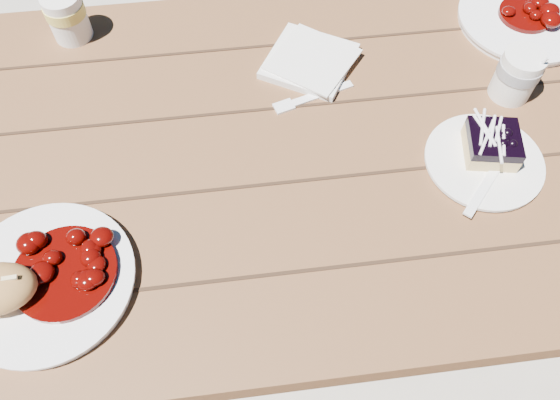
{
  "coord_description": "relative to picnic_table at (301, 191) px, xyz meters",
  "views": [
    {
      "loc": [
        -0.11,
        -0.57,
        1.5
      ],
      "look_at": [
        -0.06,
        -0.15,
        0.81
      ],
      "focal_mm": 35.0,
      "sensor_mm": 36.0,
      "label": 1
    }
  ],
  "objects": [
    {
      "name": "fork_table",
      "position": [
        0.05,
        0.1,
        0.16
      ],
      "size": [
        0.16,
        0.07,
        0.0
      ],
      "primitive_type": null,
      "rotation": [
        0.0,
        0.0,
        1.87
      ],
      "color": "white",
      "rests_on": "picnic_table"
    },
    {
      "name": "goulash_stew",
      "position": [
        -0.38,
        -0.21,
        0.2
      ],
      "size": [
        0.15,
        0.15,
        0.04
      ],
      "primitive_type": null,
      "color": "#4B0502",
      "rests_on": "main_plate"
    },
    {
      "name": "second_stew",
      "position": [
        0.48,
        0.24,
        0.2
      ],
      "size": [
        0.11,
        0.11,
        0.04
      ],
      "primitive_type": null,
      "color": "#4B0502",
      "rests_on": "second_plate"
    },
    {
      "name": "napkin_stack",
      "position": [
        0.04,
        0.18,
        0.17
      ],
      "size": [
        0.21,
        0.21,
        0.01
      ],
      "primitive_type": "cube",
      "rotation": [
        0.0,
        0.0,
        1.04
      ],
      "color": "white",
      "rests_on": "picnic_table"
    },
    {
      "name": "picnic_table",
      "position": [
        0.0,
        0.0,
        0.0
      ],
      "size": [
        2.0,
        1.55,
        0.75
      ],
      "color": "brown",
      "rests_on": "ground"
    },
    {
      "name": "dessert_plate",
      "position": [
        0.29,
        -0.08,
        0.17
      ],
      "size": [
        0.19,
        0.19,
        0.01
      ],
      "primitive_type": "cylinder",
      "color": "white",
      "rests_on": "picnic_table"
    },
    {
      "name": "blueberry_cake",
      "position": [
        0.3,
        -0.07,
        0.19
      ],
      "size": [
        0.1,
        0.1,
        0.05
      ],
      "rotation": [
        0.0,
        0.0,
        -0.18
      ],
      "color": "#E2C27B",
      "rests_on": "dessert_plate"
    },
    {
      "name": "ground",
      "position": [
        0.0,
        0.0,
        -0.59
      ],
      "size": [
        60.0,
        60.0,
        0.0
      ],
      "primitive_type": "plane",
      "color": "#A9A499",
      "rests_on": "ground"
    },
    {
      "name": "main_plate",
      "position": [
        -0.41,
        -0.21,
        0.17
      ],
      "size": [
        0.25,
        0.25,
        0.02
      ],
      "primitive_type": "cylinder",
      "color": "white",
      "rests_on": "picnic_table"
    },
    {
      "name": "coffee_cup",
      "position": [
        0.39,
        0.06,
        0.21
      ],
      "size": [
        0.07,
        0.07,
        0.09
      ],
      "primitive_type": "cylinder",
      "color": "white",
      "rests_on": "picnic_table"
    },
    {
      "name": "second_cup",
      "position": [
        -0.41,
        0.32,
        0.21
      ],
      "size": [
        0.07,
        0.07,
        0.09
      ],
      "primitive_type": "cylinder",
      "color": "white",
      "rests_on": "picnic_table"
    },
    {
      "name": "fork_dessert",
      "position": [
        0.27,
        -0.14,
        0.17
      ],
      "size": [
        0.13,
        0.13,
        0.0
      ],
      "primitive_type": null,
      "rotation": [
        0.0,
        0.0,
        -0.74
      ],
      "color": "white",
      "rests_on": "dessert_plate"
    },
    {
      "name": "second_plate",
      "position": [
        0.48,
        0.24,
        0.17
      ],
      "size": [
        0.25,
        0.25,
        0.02
      ],
      "primitive_type": "cylinder",
      "color": "white",
      "rests_on": "picnic_table"
    }
  ]
}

